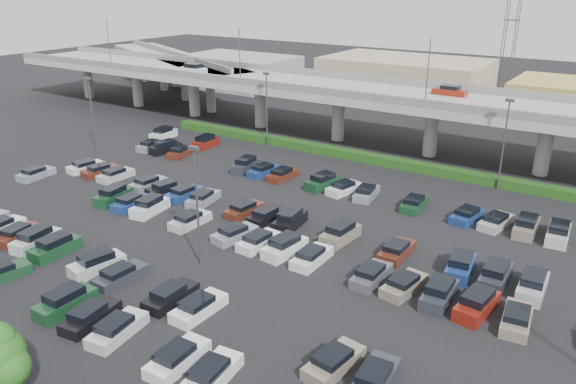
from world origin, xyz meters
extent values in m
plane|color=black|center=(0.00, 0.00, 0.00)|extent=(280.00, 280.00, 0.00)
cube|color=gray|center=(0.00, 32.00, 7.25)|extent=(150.00, 13.00, 1.10)
cube|color=slate|center=(0.00, 25.75, 8.30)|extent=(150.00, 0.50, 1.00)
cube|color=slate|center=(0.00, 38.25, 8.30)|extent=(150.00, 0.50, 1.00)
cylinder|color=gray|center=(-65.00, 32.00, 3.35)|extent=(1.80, 1.80, 6.70)
cube|color=slate|center=(-65.00, 32.00, 6.50)|extent=(2.60, 9.75, 0.50)
cylinder|color=gray|center=(-51.00, 32.00, 3.35)|extent=(1.80, 1.80, 6.70)
cube|color=slate|center=(-51.00, 32.00, 6.50)|extent=(2.60, 9.75, 0.50)
cylinder|color=gray|center=(-37.00, 32.00, 3.35)|extent=(1.80, 1.80, 6.70)
cube|color=slate|center=(-37.00, 32.00, 6.50)|extent=(2.60, 9.75, 0.50)
cylinder|color=gray|center=(-23.00, 32.00, 3.35)|extent=(1.80, 1.80, 6.70)
cube|color=slate|center=(-23.00, 32.00, 6.50)|extent=(2.60, 9.75, 0.50)
cylinder|color=gray|center=(-9.00, 32.00, 3.35)|extent=(1.80, 1.80, 6.70)
cube|color=slate|center=(-9.00, 32.00, 6.50)|extent=(2.60, 9.75, 0.50)
cylinder|color=gray|center=(5.00, 32.00, 3.35)|extent=(1.80, 1.80, 6.70)
cube|color=slate|center=(5.00, 32.00, 6.50)|extent=(2.60, 9.75, 0.50)
cylinder|color=gray|center=(19.00, 32.00, 3.35)|extent=(1.80, 1.80, 6.70)
cube|color=slate|center=(19.00, 32.00, 6.50)|extent=(2.60, 9.75, 0.50)
cube|color=white|center=(-34.00, 29.00, 8.32)|extent=(4.40, 1.82, 1.05)
cube|color=black|center=(-34.00, 29.00, 9.14)|extent=(2.60, 1.60, 0.65)
cube|color=maroon|center=(6.00, 35.00, 8.21)|extent=(4.40, 1.82, 0.82)
cube|color=black|center=(6.00, 35.00, 8.84)|extent=(2.30, 1.60, 0.50)
cylinder|color=#4A4A4F|center=(-50.00, 25.90, 11.80)|extent=(0.14, 0.14, 8.00)
cylinder|color=#4A4A4F|center=(-22.00, 25.90, 11.80)|extent=(0.14, 0.14, 8.00)
cylinder|color=#4A4A4F|center=(6.00, 25.90, 11.80)|extent=(0.14, 0.14, 8.00)
cube|color=gray|center=(-52.00, 43.00, 7.25)|extent=(50.93, 30.13, 1.10)
cube|color=slate|center=(-52.00, 43.00, 8.30)|extent=(47.34, 22.43, 1.00)
cylinder|color=gray|center=(-69.22, 51.03, 3.35)|extent=(1.60, 1.60, 6.70)
cylinder|color=gray|center=(-58.34, 45.96, 3.35)|extent=(1.60, 1.60, 6.70)
cylinder|color=gray|center=(-47.47, 40.89, 3.35)|extent=(1.60, 1.60, 6.70)
cylinder|color=gray|center=(-36.59, 35.82, 3.35)|extent=(1.60, 1.60, 6.70)
cube|color=#163E12|center=(0.00, 25.00, 0.55)|extent=(66.00, 1.60, 1.10)
sphere|color=#225316|center=(2.71, -26.29, 2.85)|extent=(2.41, 2.41, 2.41)
cube|color=#163F22|center=(-11.75, -18.50, 0.41)|extent=(2.58, 4.65, 0.82)
cube|color=#163F22|center=(-3.50, -18.50, 0.53)|extent=(1.87, 4.42, 1.05)
cube|color=black|center=(-3.50, -18.50, 1.34)|extent=(1.63, 2.62, 0.65)
cube|color=black|center=(-0.75, -18.50, 0.41)|extent=(2.40, 4.61, 0.82)
cube|color=black|center=(-0.75, -18.70, 1.04)|extent=(1.90, 2.50, 0.50)
cube|color=silver|center=(2.00, -18.50, 0.41)|extent=(2.41, 4.61, 0.82)
cube|color=black|center=(2.00, -18.70, 1.04)|extent=(1.91, 2.50, 0.50)
cube|color=white|center=(7.50, -18.50, 0.41)|extent=(1.98, 4.46, 0.82)
cube|color=black|center=(7.50, -18.70, 1.04)|extent=(1.68, 2.36, 0.50)
cube|color=white|center=(10.25, -18.50, 0.41)|extent=(2.28, 4.57, 0.82)
cube|color=black|center=(10.25, -18.70, 1.04)|extent=(1.84, 2.46, 0.50)
cube|color=white|center=(-20.00, -13.50, 0.41)|extent=(2.41, 4.61, 0.82)
cube|color=#552316|center=(-17.25, -13.50, 0.41)|extent=(2.66, 4.67, 0.82)
cube|color=black|center=(-17.25, -13.70, 1.04)|extent=(2.03, 2.57, 0.50)
cube|color=silver|center=(-14.50, -13.50, 0.53)|extent=(2.48, 4.63, 1.05)
cube|color=black|center=(-14.50, -13.50, 1.34)|extent=(1.98, 2.82, 0.65)
cube|color=#163F22|center=(-11.75, -13.50, 0.53)|extent=(1.95, 4.45, 1.05)
cube|color=black|center=(-11.75, -13.50, 1.34)|extent=(1.68, 2.65, 0.65)
cube|color=silver|center=(-6.25, -13.50, 0.53)|extent=(2.64, 4.67, 1.05)
cube|color=black|center=(-6.25, -13.50, 1.34)|extent=(2.07, 2.86, 0.65)
cube|color=#2A2E37|center=(-3.50, -13.50, 0.41)|extent=(1.97, 4.46, 0.82)
cube|color=black|center=(-3.50, -13.70, 1.04)|extent=(1.68, 2.35, 0.50)
cube|color=black|center=(2.00, -13.50, 0.41)|extent=(1.91, 4.44, 0.82)
cube|color=black|center=(2.00, -13.70, 1.04)|extent=(1.65, 2.33, 0.50)
cube|color=white|center=(4.75, -13.50, 0.41)|extent=(1.91, 4.43, 0.82)
cube|color=black|center=(4.75, -13.70, 1.04)|extent=(1.65, 2.33, 0.50)
cube|color=gray|center=(15.75, -13.50, 0.41)|extent=(2.38, 4.60, 0.82)
cube|color=black|center=(15.75, -13.70, 1.04)|extent=(1.89, 2.49, 0.50)
cube|color=#2A2E37|center=(18.50, -13.50, 0.41)|extent=(2.19, 4.54, 0.82)
cube|color=black|center=(18.50, -13.70, 1.04)|extent=(1.79, 2.43, 0.50)
cube|color=gray|center=(-31.00, -2.50, 0.41)|extent=(2.21, 4.54, 0.82)
cube|color=black|center=(-31.00, -2.70, 1.04)|extent=(1.80, 2.43, 0.50)
cube|color=#163F22|center=(-17.25, -2.50, 0.53)|extent=(2.49, 4.63, 1.05)
cube|color=black|center=(-17.25, -2.50, 1.34)|extent=(1.99, 2.82, 0.65)
cube|color=navy|center=(-14.50, -2.50, 0.41)|extent=(2.12, 4.52, 0.82)
cube|color=black|center=(-14.50, -2.70, 1.04)|extent=(1.76, 2.41, 0.50)
cube|color=white|center=(-11.75, -2.50, 0.53)|extent=(2.44, 4.62, 1.05)
cube|color=black|center=(-11.75, -2.50, 1.34)|extent=(1.96, 2.80, 0.65)
cube|color=silver|center=(-6.25, -2.50, 0.41)|extent=(1.85, 4.41, 0.82)
cube|color=black|center=(-6.25, -2.70, 1.04)|extent=(1.62, 2.31, 0.50)
cube|color=gray|center=(-0.75, -2.50, 0.41)|extent=(2.56, 4.65, 0.82)
cube|color=black|center=(-0.75, -2.70, 1.04)|extent=(1.98, 2.54, 0.50)
cube|color=white|center=(2.00, -2.50, 0.41)|extent=(2.15, 4.52, 0.82)
cube|color=black|center=(2.00, -2.70, 1.04)|extent=(1.77, 2.41, 0.50)
cube|color=white|center=(4.75, -2.50, 0.53)|extent=(2.29, 4.57, 1.05)
cube|color=black|center=(4.75, -2.50, 1.34)|extent=(1.88, 2.76, 0.65)
cube|color=white|center=(7.50, -2.50, 0.41)|extent=(1.86, 4.42, 0.82)
cube|color=black|center=(7.50, -2.70, 1.04)|extent=(1.62, 2.31, 0.50)
cube|color=#4B4C51|center=(13.00, -2.50, 0.41)|extent=(1.83, 4.40, 0.82)
cube|color=black|center=(13.00, -2.70, 1.04)|extent=(1.61, 2.30, 0.50)
cube|color=gray|center=(15.75, -2.50, 0.41)|extent=(2.44, 4.62, 0.82)
cube|color=black|center=(15.75, -2.70, 1.04)|extent=(1.92, 2.51, 0.50)
cube|color=#2A2E37|center=(18.50, -2.50, 0.53)|extent=(2.02, 4.48, 1.05)
cube|color=black|center=(18.50, -2.50, 1.34)|extent=(1.72, 2.67, 0.65)
cube|color=maroon|center=(21.25, -2.50, 0.53)|extent=(2.34, 4.59, 1.05)
cube|color=black|center=(21.25, -2.50, 1.34)|extent=(1.90, 2.77, 0.65)
cube|color=gray|center=(24.00, -2.50, 0.41)|extent=(2.29, 4.57, 0.82)
cube|color=black|center=(24.00, -2.70, 1.04)|extent=(1.84, 2.46, 0.50)
cube|color=white|center=(-28.25, 2.50, 0.41)|extent=(2.41, 4.61, 0.82)
cube|color=black|center=(-28.25, 2.30, 1.04)|extent=(1.90, 2.50, 0.50)
cube|color=#552316|center=(-25.50, 2.50, 0.41)|extent=(2.56, 4.65, 0.82)
cube|color=black|center=(-25.50, 2.30, 1.04)|extent=(1.98, 2.55, 0.50)
cube|color=#B7B7BC|center=(-22.75, 2.50, 0.41)|extent=(1.90, 4.43, 0.82)
cube|color=black|center=(-22.75, 2.30, 1.04)|extent=(1.64, 2.33, 0.50)
cube|color=gray|center=(-17.25, 2.50, 0.41)|extent=(1.98, 4.46, 0.82)
cube|color=black|center=(-17.25, 2.30, 1.04)|extent=(1.69, 2.36, 0.50)
cube|color=black|center=(-14.50, 2.50, 0.41)|extent=(2.52, 4.64, 0.82)
cube|color=black|center=(-14.50, 2.30, 1.04)|extent=(1.96, 2.53, 0.50)
cube|color=navy|center=(-11.75, 2.50, 0.41)|extent=(1.98, 4.46, 0.82)
cube|color=black|center=(-11.75, 2.30, 1.04)|extent=(1.68, 2.36, 0.50)
cube|color=gray|center=(-9.00, 2.50, 0.41)|extent=(2.52, 4.64, 0.82)
cube|color=black|center=(-9.00, 2.30, 1.04)|extent=(1.96, 2.53, 0.50)
cube|color=#552316|center=(-3.50, 2.50, 0.41)|extent=(2.22, 4.55, 0.82)
cube|color=black|center=(-3.50, 2.30, 1.04)|extent=(1.81, 2.44, 0.50)
cube|color=black|center=(-0.75, 2.50, 0.41)|extent=(2.05, 4.49, 0.82)
cube|color=black|center=(-0.75, 2.30, 1.04)|extent=(1.72, 2.38, 0.50)
cube|color=black|center=(2.00, 2.50, 0.53)|extent=(2.33, 4.59, 1.05)
cube|color=black|center=(2.00, 2.50, 1.34)|extent=(1.90, 2.77, 0.65)
cube|color=gray|center=(7.50, 2.50, 0.53)|extent=(2.17, 4.53, 1.05)
cube|color=black|center=(7.50, 2.50, 1.34)|extent=(1.81, 2.72, 0.65)
cube|color=#552316|center=(13.00, 2.50, 0.41)|extent=(1.83, 4.40, 0.82)
cube|color=black|center=(13.00, 2.30, 1.04)|extent=(1.60, 2.30, 0.50)
cube|color=navy|center=(18.50, 2.50, 0.53)|extent=(2.36, 4.59, 1.05)
cube|color=black|center=(18.50, 2.50, 1.34)|extent=(1.92, 2.78, 0.65)
cube|color=#2A2E37|center=(21.25, 2.50, 0.53)|extent=(1.93, 4.45, 1.05)
cube|color=black|center=(21.25, 2.50, 1.34)|extent=(1.67, 2.64, 0.65)
cube|color=#B7B7BC|center=(24.00, 2.50, 0.53)|extent=(2.01, 4.48, 1.05)
cube|color=black|center=(24.00, 2.50, 1.34)|extent=(1.71, 2.67, 0.65)
cube|color=gray|center=(-28.25, 13.50, 0.41)|extent=(1.96, 4.46, 0.82)
cube|color=black|center=(-28.25, 13.30, 1.04)|extent=(1.67, 2.35, 0.50)
cube|color=black|center=(-25.50, 13.50, 0.53)|extent=(2.81, 4.71, 1.05)
cube|color=black|center=(-25.50, 13.50, 1.34)|extent=(2.17, 2.91, 0.65)
cube|color=#552316|center=(-22.75, 13.50, 0.41)|extent=(2.68, 4.68, 0.82)
cube|color=black|center=(-22.75, 13.30, 1.04)|extent=(2.04, 2.58, 0.50)
cube|color=#2A2E37|center=(-11.75, 13.50, 0.53)|extent=(2.31, 4.58, 1.05)
cube|color=black|center=(-11.75, 13.50, 1.34)|extent=(1.89, 2.77, 0.65)
cube|color=navy|center=(-9.00, 13.50, 0.41)|extent=(2.31, 4.58, 0.82)
cube|color=black|center=(-9.00, 13.30, 1.04)|extent=(1.85, 2.47, 0.50)
cube|color=#552316|center=(-6.25, 13.50, 0.41)|extent=(2.01, 4.47, 0.82)
cube|color=black|center=(-6.25, 13.30, 1.04)|extent=(1.70, 2.37, 0.50)
cube|color=#163F22|center=(-0.75, 13.50, 0.53)|extent=(2.60, 4.66, 1.05)
cube|color=black|center=(-0.75, 13.50, 1.34)|extent=(2.05, 2.85, 0.65)
cube|color=white|center=(2.00, 13.50, 0.41)|extent=(2.74, 4.69, 0.82)
cube|color=black|center=(2.00, 13.30, 1.04)|extent=(2.07, 2.60, 0.50)
cube|color=gray|center=(4.75, 13.50, 0.41)|extent=(2.45, 4.62, 0.82)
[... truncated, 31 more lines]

